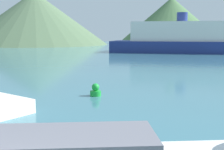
% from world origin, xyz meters
% --- Properties ---
extents(ferry_distant, '(25.23, 9.69, 7.03)m').
position_xyz_m(ferry_distant, '(7.07, 53.52, 2.40)').
color(ferry_distant, navy).
rests_on(ferry_distant, ground_plane).
extents(buoy_marker, '(0.62, 0.62, 0.71)m').
position_xyz_m(buoy_marker, '(-0.51, 13.89, 0.29)').
color(buoy_marker, green).
rests_on(buoy_marker, ground_plane).
extents(hill_central, '(42.35, 42.35, 15.25)m').
position_xyz_m(hill_central, '(-32.85, 85.03, 7.63)').
color(hill_central, '#4C6647').
rests_on(hill_central, ground_plane).
extents(hill_east, '(30.93, 30.93, 13.16)m').
position_xyz_m(hill_east, '(6.54, 86.52, 6.58)').
color(hill_east, '#476B42').
rests_on(hill_east, ground_plane).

